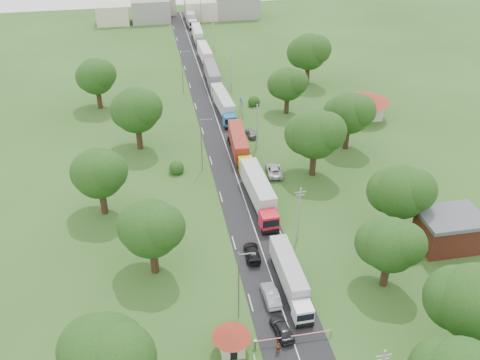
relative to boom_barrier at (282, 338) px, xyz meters
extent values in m
plane|color=#274416|center=(1.36, 25.00, -0.89)|extent=(260.00, 260.00, 0.00)
cube|color=black|center=(1.36, 45.00, -0.89)|extent=(8.00, 200.00, 0.04)
cylinder|color=slate|center=(-3.14, 0.00, -0.34)|extent=(0.20, 0.20, 1.10)
cube|color=slate|center=(-3.14, 0.00, 0.16)|extent=(0.35, 0.35, 0.25)
cylinder|color=red|center=(1.36, 0.00, 0.11)|extent=(9.00, 0.12, 0.12)
cylinder|color=slate|center=(5.86, 0.00, -0.39)|extent=(0.10, 0.10, 1.00)
cube|color=#BFB79F|center=(-5.84, 0.00, 0.31)|extent=(2.60, 2.60, 2.40)
cone|color=maroon|center=(-5.84, 0.00, 2.01)|extent=(4.40, 4.40, 1.10)
cube|color=black|center=(-4.53, 0.00, 0.51)|extent=(0.02, 1.20, 0.90)
cube|color=black|center=(-5.84, -1.31, 0.11)|extent=(0.80, 0.02, 1.90)
cylinder|color=slate|center=(6.56, 58.80, 1.11)|extent=(0.12, 0.12, 4.00)
cylinder|color=slate|center=(6.56, 61.20, 1.11)|extent=(0.12, 0.12, 4.00)
cube|color=navy|center=(6.56, 60.00, 2.71)|extent=(0.06, 3.00, 1.00)
cube|color=silver|center=(6.56, 60.00, 2.71)|extent=(0.07, 3.10, 0.06)
cube|color=gray|center=(6.86, -10.00, 7.41)|extent=(1.60, 0.10, 0.10)
cube|color=gray|center=(6.86, -10.00, 6.91)|extent=(1.20, 0.10, 0.10)
cylinder|color=gray|center=(6.86, 18.00, 3.61)|extent=(0.24, 0.24, 9.00)
cube|color=gray|center=(6.86, 18.00, 7.41)|extent=(1.60, 0.10, 0.10)
cube|color=gray|center=(6.86, 18.00, 6.91)|extent=(1.20, 0.10, 0.10)
cylinder|color=gray|center=(6.86, 46.00, 3.61)|extent=(0.24, 0.24, 9.00)
cube|color=gray|center=(6.86, 46.00, 7.41)|extent=(1.60, 0.10, 0.10)
cube|color=gray|center=(6.86, 46.00, 6.91)|extent=(1.20, 0.10, 0.10)
cylinder|color=gray|center=(6.86, 74.00, 3.61)|extent=(0.24, 0.24, 9.00)
cube|color=gray|center=(6.86, 74.00, 7.41)|extent=(1.60, 0.10, 0.10)
cube|color=gray|center=(6.86, 74.00, 6.91)|extent=(1.20, 0.10, 0.10)
cylinder|color=gray|center=(6.86, 102.00, 3.61)|extent=(0.24, 0.24, 9.00)
cube|color=gray|center=(6.86, 102.00, 7.41)|extent=(1.60, 0.10, 0.10)
cube|color=gray|center=(6.86, 102.00, 6.91)|extent=(1.20, 0.10, 0.10)
cylinder|color=gray|center=(6.86, 130.00, 3.61)|extent=(0.24, 0.24, 9.00)
cylinder|color=slate|center=(-4.14, 5.00, 4.11)|extent=(0.16, 0.16, 10.00)
cube|color=slate|center=(-3.24, 5.00, 8.81)|extent=(1.80, 0.10, 0.10)
cube|color=slate|center=(-2.44, 5.00, 8.66)|extent=(0.50, 0.22, 0.15)
cylinder|color=slate|center=(-4.14, 40.00, 4.11)|extent=(0.16, 0.16, 10.00)
cube|color=slate|center=(-3.24, 40.00, 8.81)|extent=(1.80, 0.10, 0.10)
cube|color=slate|center=(-2.44, 40.00, 8.66)|extent=(0.50, 0.22, 0.15)
cylinder|color=slate|center=(-4.14, 75.00, 4.11)|extent=(0.16, 0.16, 10.00)
cube|color=slate|center=(-3.24, 75.00, 8.81)|extent=(1.80, 0.10, 0.10)
cube|color=slate|center=(-2.44, 75.00, 8.66)|extent=(0.50, 0.22, 0.15)
cylinder|color=#382616|center=(19.36, -5.00, 1.38)|extent=(1.12, 1.12, 4.55)
sphere|color=#173A0F|center=(19.36, -5.00, 6.96)|extent=(8.40, 8.40, 8.40)
sphere|color=#173A0F|center=(18.16, -3.50, 6.36)|extent=(7.20, 7.20, 7.20)
cylinder|color=#382616|center=(15.36, 7.00, 1.03)|extent=(1.04, 1.04, 3.85)
sphere|color=#173A0F|center=(15.36, 7.00, 5.71)|extent=(7.00, 7.00, 7.00)
sphere|color=#173A0F|center=(16.61, 6.00, 6.46)|extent=(5.50, 5.50, 5.50)
sphere|color=#173A0F|center=(14.36, 8.25, 5.21)|extent=(6.00, 6.00, 6.00)
cylinder|color=#382616|center=(21.36, 17.00, 1.21)|extent=(1.08, 1.08, 4.20)
sphere|color=#173A0F|center=(21.36, 17.00, 6.33)|extent=(7.70, 7.70, 7.70)
sphere|color=#173A0F|center=(22.73, 15.90, 7.16)|extent=(6.05, 6.05, 6.05)
sphere|color=#173A0F|center=(20.26, 18.38, 5.78)|extent=(6.60, 6.60, 6.60)
cylinder|color=#382616|center=(14.36, 35.00, 1.38)|extent=(1.12, 1.12, 4.55)
sphere|color=#173A0F|center=(14.36, 35.00, 6.96)|extent=(8.40, 8.40, 8.40)
sphere|color=#173A0F|center=(15.86, 33.80, 7.86)|extent=(6.60, 6.60, 6.60)
sphere|color=#173A0F|center=(13.16, 36.50, 6.36)|extent=(7.20, 7.20, 7.20)
cylinder|color=#382616|center=(23.36, 43.00, 1.21)|extent=(1.08, 1.08, 4.20)
sphere|color=#173A0F|center=(23.36, 43.00, 6.33)|extent=(7.70, 7.70, 7.70)
sphere|color=#173A0F|center=(24.73, 41.90, 7.16)|extent=(6.05, 6.05, 6.05)
sphere|color=#173A0F|center=(22.26, 44.38, 5.78)|extent=(6.60, 6.60, 6.60)
cylinder|color=#382616|center=(16.36, 60.00, 1.03)|extent=(1.04, 1.04, 3.85)
sphere|color=#173A0F|center=(16.36, 60.00, 5.71)|extent=(7.00, 7.00, 7.00)
sphere|color=#173A0F|center=(17.61, 59.00, 6.46)|extent=(5.50, 5.50, 5.50)
sphere|color=#173A0F|center=(15.36, 61.25, 5.21)|extent=(6.00, 6.00, 6.00)
cylinder|color=#382616|center=(25.36, 75.00, 1.38)|extent=(1.12, 1.12, 4.55)
sphere|color=#173A0F|center=(25.36, 75.00, 6.96)|extent=(8.40, 8.40, 8.40)
sphere|color=#173A0F|center=(26.86, 73.80, 7.86)|extent=(6.60, 6.60, 6.60)
sphere|color=#173A0F|center=(24.16, 76.50, 6.36)|extent=(7.20, 7.20, 7.20)
sphere|color=#173A0F|center=(-18.64, -5.00, 6.96)|extent=(8.40, 8.40, 8.40)
sphere|color=#173A0F|center=(-17.14, -6.20, 7.86)|extent=(6.60, 6.60, 6.60)
sphere|color=#173A0F|center=(-19.84, -3.50, 6.36)|extent=(7.20, 7.20, 7.20)
cylinder|color=#382616|center=(-13.64, 15.00, 1.21)|extent=(1.08, 1.08, 4.20)
sphere|color=#173A0F|center=(-13.64, 15.00, 6.33)|extent=(7.70, 7.70, 7.70)
sphere|color=#173A0F|center=(-12.27, 13.90, 7.16)|extent=(6.05, 6.05, 6.05)
sphere|color=#173A0F|center=(-14.74, 16.38, 5.78)|extent=(6.60, 6.60, 6.60)
cylinder|color=#382616|center=(-20.64, 30.00, 1.21)|extent=(1.08, 1.08, 4.20)
sphere|color=#173A0F|center=(-20.64, 30.00, 6.33)|extent=(7.70, 7.70, 7.70)
sphere|color=#173A0F|center=(-19.27, 28.90, 7.16)|extent=(6.05, 6.05, 6.05)
sphere|color=#173A0F|center=(-21.74, 31.38, 5.78)|extent=(6.60, 6.60, 6.60)
cylinder|color=#382616|center=(-14.64, 50.00, 1.38)|extent=(1.12, 1.12, 4.55)
sphere|color=#173A0F|center=(-14.64, 50.00, 6.96)|extent=(8.40, 8.40, 8.40)
sphere|color=#173A0F|center=(-13.14, 48.80, 7.86)|extent=(6.60, 6.60, 6.60)
sphere|color=#173A0F|center=(-15.84, 51.50, 6.36)|extent=(7.20, 7.20, 7.20)
cylinder|color=#382616|center=(-22.64, 70.00, 1.21)|extent=(1.08, 1.08, 4.20)
sphere|color=#173A0F|center=(-22.64, 70.00, 6.33)|extent=(7.70, 7.70, 7.70)
sphere|color=#173A0F|center=(-21.27, 68.90, 7.16)|extent=(6.05, 6.05, 6.05)
sphere|color=#173A0F|center=(-23.74, 71.38, 5.78)|extent=(6.60, 6.60, 6.60)
cube|color=maroon|center=(27.36, 13.00, 1.41)|extent=(8.00, 6.00, 4.60)
cube|color=#47494F|center=(27.36, 13.00, 4.01)|extent=(8.60, 6.60, 0.60)
cube|color=#BFB79F|center=(31.36, 55.00, 1.11)|extent=(7.00, 5.00, 4.00)
cone|color=maroon|center=(31.36, 55.00, 4.01)|extent=(10.08, 10.08, 1.80)
cube|color=gray|center=(-8.64, 135.00, 2.61)|extent=(12.00, 8.00, 7.00)
cube|color=#BFB79F|center=(7.36, 135.00, 2.11)|extent=(10.00, 8.00, 6.00)
cube|color=gray|center=(19.36, 135.00, 3.11)|extent=(14.00, 8.00, 8.00)
cube|color=#BFB79F|center=(-20.64, 135.00, 2.11)|extent=(10.00, 8.00, 6.00)
cube|color=#BFB79F|center=(-2.64, 143.00, 3.11)|extent=(5.00, 5.00, 8.00)
cube|color=white|center=(3.22, 2.85, 0.54)|extent=(2.25, 2.25, 2.31)
cube|color=black|center=(3.22, 1.73, 0.86)|extent=(2.12, 0.05, 1.01)
cube|color=slate|center=(3.22, 1.79, -0.38)|extent=(2.03, 0.28, 0.32)
cube|color=slate|center=(3.22, 9.31, -0.20)|extent=(2.29, 10.64, 0.28)
cube|color=#9D9DA1|center=(3.22, 9.58, 1.46)|extent=(2.47, 10.92, 2.77)
cylinder|color=black|center=(3.22, 2.02, -0.43)|extent=(2.17, 0.92, 0.92)
cylinder|color=black|center=(3.22, 3.68, -0.43)|extent=(2.17, 0.92, 0.92)
cylinder|color=black|center=(3.22, 12.53, -0.43)|extent=(2.17, 0.92, 0.92)
cylinder|color=black|center=(3.22, 13.92, -0.43)|extent=(2.17, 0.92, 0.92)
cube|color=red|center=(3.37, 21.12, 0.77)|extent=(2.69, 2.69, 2.67)
cube|color=black|center=(3.37, 19.82, 1.14)|extent=(2.46, 0.14, 1.18)
cube|color=slate|center=(3.37, 19.89, -0.30)|extent=(2.36, 0.37, 0.37)
cube|color=slate|center=(3.37, 28.61, -0.09)|extent=(3.07, 12.41, 0.32)
cube|color=#B7B7B7|center=(3.37, 28.93, 1.84)|extent=(3.30, 12.74, 3.21)
cylinder|color=black|center=(3.37, 20.16, -0.36)|extent=(2.51, 1.07, 1.07)
cylinder|color=black|center=(3.37, 22.08, -0.36)|extent=(2.51, 1.07, 1.07)
cylinder|color=black|center=(3.37, 32.35, -0.36)|extent=(2.51, 1.07, 1.07)
cylinder|color=black|center=(3.37, 33.96, -0.36)|extent=(2.51, 1.07, 1.07)
cube|color=gold|center=(3.16, 37.76, 0.65)|extent=(2.53, 2.53, 2.49)
cube|color=black|center=(3.16, 36.56, 1.00)|extent=(2.28, 0.16, 1.09)
cube|color=slate|center=(3.16, 36.62, -0.34)|extent=(2.20, 0.38, 0.35)
cube|color=slate|center=(3.16, 44.72, -0.15)|extent=(2.98, 11.55, 0.30)
cube|color=maroon|center=(3.16, 45.02, 1.64)|extent=(3.19, 11.86, 2.98)
cylinder|color=black|center=(3.16, 36.86, -0.39)|extent=(2.34, 0.99, 0.99)
cylinder|color=black|center=(3.16, 38.65, -0.39)|extent=(2.34, 0.99, 0.99)
cylinder|color=black|center=(3.16, 48.20, -0.39)|extent=(2.34, 0.99, 0.99)
cylinder|color=black|center=(3.16, 49.69, -0.39)|extent=(2.34, 0.99, 0.99)
cube|color=#185692|center=(3.32, 55.55, 0.61)|extent=(2.46, 2.46, 2.41)
cube|color=black|center=(3.32, 54.38, 0.94)|extent=(2.22, 0.16, 1.06)
cube|color=slate|center=(3.32, 54.43, -0.36)|extent=(2.14, 0.39, 0.34)
cube|color=slate|center=(3.32, 62.31, -0.17)|extent=(2.94, 11.23, 0.29)
cube|color=#ABABAF|center=(3.32, 62.60, 1.57)|extent=(3.15, 11.53, 2.90)
cylinder|color=black|center=(3.32, 54.68, -0.41)|extent=(2.27, 0.97, 0.97)
cylinder|color=black|center=(3.32, 56.41, -0.41)|extent=(2.27, 0.97, 0.97)
cylinder|color=black|center=(3.32, 65.69, -0.41)|extent=(2.27, 0.97, 0.97)
cylinder|color=black|center=(3.32, 67.14, -0.41)|extent=(2.27, 0.97, 0.97)
cube|color=#BDBDBD|center=(3.15, 71.45, 0.73)|extent=(2.55, 2.55, 2.61)
cube|color=black|center=(3.15, 70.19, 1.09)|extent=(2.40, 0.06, 1.15)
cube|color=slate|center=(3.15, 70.25, -0.32)|extent=(2.30, 0.29, 0.37)
cube|color=slate|center=(3.15, 78.76, -0.11)|extent=(2.62, 12.05, 0.31)
cube|color=#5C5D64|center=(3.15, 79.07, 1.77)|extent=(2.84, 12.37, 3.13)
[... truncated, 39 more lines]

